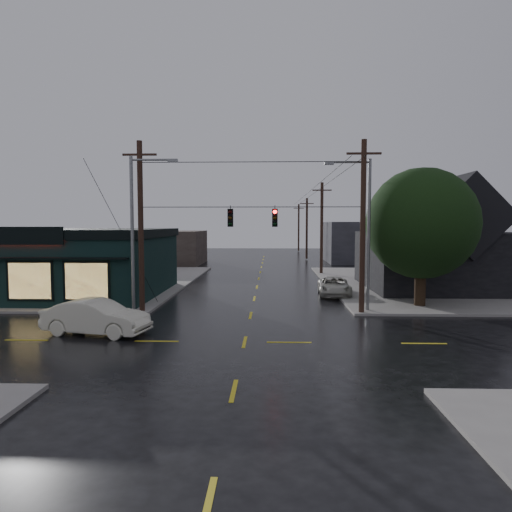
{
  "coord_description": "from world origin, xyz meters",
  "views": [
    {
      "loc": [
        1.18,
        -20.17,
        5.3
      ],
      "look_at": [
        0.33,
        5.42,
        3.51
      ],
      "focal_mm": 32.0,
      "sensor_mm": 36.0,
      "label": 1
    }
  ],
  "objects_px": {
    "corner_tree": "(422,224)",
    "suv_silver": "(334,286)",
    "utility_pole_nw": "(142,313)",
    "sedan_cream": "(96,317)",
    "utility_pole_ne": "(361,314)"
  },
  "relations": [
    {
      "from": "utility_pole_nw",
      "to": "sedan_cream",
      "type": "bearing_deg",
      "value": -97.64
    },
    {
      "from": "corner_tree",
      "to": "utility_pole_ne",
      "type": "bearing_deg",
      "value": -150.23
    },
    {
      "from": "corner_tree",
      "to": "utility_pole_nw",
      "type": "relative_size",
      "value": 0.86
    },
    {
      "from": "corner_tree",
      "to": "utility_pole_ne",
      "type": "xyz_separation_m",
      "value": [
        -4.15,
        -2.37,
        -5.33
      ]
    },
    {
      "from": "utility_pole_nw",
      "to": "suv_silver",
      "type": "relative_size",
      "value": 2.06
    },
    {
      "from": "utility_pole_ne",
      "to": "sedan_cream",
      "type": "height_order",
      "value": "utility_pole_ne"
    },
    {
      "from": "corner_tree",
      "to": "suv_silver",
      "type": "xyz_separation_m",
      "value": [
        -4.77,
        4.72,
        -4.65
      ]
    },
    {
      "from": "utility_pole_ne",
      "to": "sedan_cream",
      "type": "relative_size",
      "value": 1.99
    },
    {
      "from": "sedan_cream",
      "to": "corner_tree",
      "type": "bearing_deg",
      "value": -54.71
    },
    {
      "from": "corner_tree",
      "to": "suv_silver",
      "type": "height_order",
      "value": "corner_tree"
    },
    {
      "from": "corner_tree",
      "to": "suv_silver",
      "type": "distance_m",
      "value": 8.16
    },
    {
      "from": "suv_silver",
      "to": "utility_pole_ne",
      "type": "bearing_deg",
      "value": -81.5
    },
    {
      "from": "utility_pole_ne",
      "to": "suv_silver",
      "type": "xyz_separation_m",
      "value": [
        -0.62,
        7.1,
        0.68
      ]
    },
    {
      "from": "utility_pole_ne",
      "to": "sedan_cream",
      "type": "bearing_deg",
      "value": -158.81
    },
    {
      "from": "corner_tree",
      "to": "utility_pole_nw",
      "type": "xyz_separation_m",
      "value": [
        -17.15,
        -2.37,
        -5.33
      ]
    }
  ]
}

